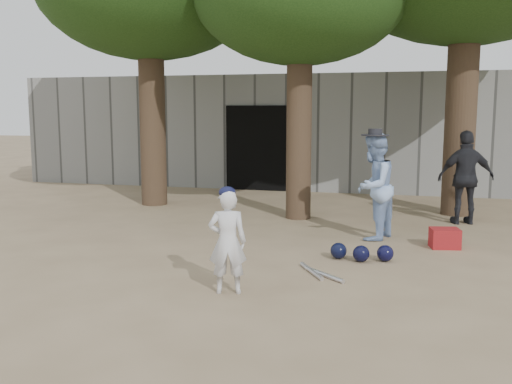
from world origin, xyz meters
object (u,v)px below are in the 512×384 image
(spectator_blue, at_px, (374,187))
(spectator_dark, at_px, (466,178))
(boy_player, at_px, (228,242))
(red_bag, at_px, (445,238))

(spectator_blue, height_order, spectator_dark, spectator_dark)
(boy_player, distance_m, red_bag, 3.87)
(red_bag, bearing_deg, spectator_dark, 77.45)
(boy_player, bearing_deg, spectator_blue, -129.51)
(boy_player, height_order, red_bag, boy_player)
(boy_player, bearing_deg, spectator_dark, -136.77)
(spectator_blue, distance_m, spectator_dark, 2.32)
(spectator_blue, bearing_deg, spectator_dark, 157.09)
(spectator_blue, height_order, red_bag, spectator_blue)
(red_bag, bearing_deg, boy_player, -131.10)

